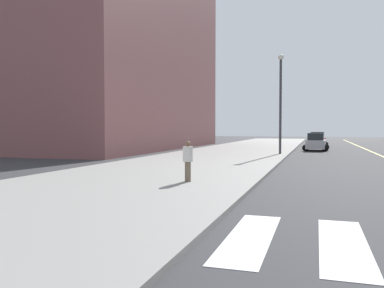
{
  "coord_description": "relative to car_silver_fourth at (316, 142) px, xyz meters",
  "views": [
    {
      "loc": [
        -5.01,
        -4.12,
        2.23
      ],
      "look_at": [
        -14.43,
        25.98,
        1.0
      ],
      "focal_mm": 37.45,
      "sensor_mm": 36.0,
      "label": 1
    }
  ],
  "objects": [
    {
      "name": "sidewalk_kerb_west",
      "position": [
        -7.1,
        -17.82,
        -0.76
      ],
      "size": [
        10.0,
        120.0,
        0.15
      ],
      "primitive_type": "cube",
      "color": "gray",
      "rests_on": "ground"
    },
    {
      "name": "lane_divider_paint",
      "position": [
        5.1,
        2.18,
        -0.83
      ],
      "size": [
        0.16,
        80.0,
        0.01
      ],
      "primitive_type": "cube",
      "color": "yellow",
      "rests_on": "ground"
    },
    {
      "name": "low_rise_brick_west",
      "position": [
        -22.14,
        -0.99,
        10.4
      ],
      "size": [
        16.0,
        32.0,
        22.45
      ],
      "primitive_type": "cube",
      "color": "brown",
      "rests_on": "ground"
    },
    {
      "name": "car_silver_fourth",
      "position": [
        0.0,
        0.0,
        0.0
      ],
      "size": [
        2.61,
        4.06,
        1.78
      ],
      "rotation": [
        0.0,
        0.0,
        -0.05
      ],
      "color": "#B7B7BC",
      "rests_on": "ground"
    },
    {
      "name": "car_red_sixth",
      "position": [
        0.09,
        10.17,
        0.01
      ],
      "size": [
        2.63,
        4.1,
        1.8
      ],
      "rotation": [
        0.0,
        0.0,
        0.04
      ],
      "color": "red",
      "rests_on": "ground"
    },
    {
      "name": "pedestrian_walking_west",
      "position": [
        -4.73,
        -27.08,
        0.19
      ],
      "size": [
        0.39,
        0.39,
        1.59
      ],
      "rotation": [
        0.0,
        0.0,
        2.23
      ],
      "color": "brown",
      "rests_on": "sidewalk_kerb_west"
    },
    {
      "name": "street_lamp",
      "position": [
        -2.8,
        -8.4,
        4.06
      ],
      "size": [
        0.44,
        0.44,
        8.12
      ],
      "color": "#38383D",
      "rests_on": "sidewalk_kerb_west"
    }
  ]
}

